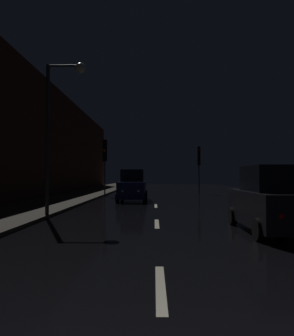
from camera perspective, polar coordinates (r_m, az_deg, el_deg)
name	(u,v)px	position (r m, az deg, el deg)	size (l,w,h in m)	color
ground	(155,197)	(26.66, 1.52, -5.33)	(25.92, 84.00, 0.02)	black
sidewalk_left	(76,196)	(27.48, -12.77, -5.00)	(4.40, 84.00, 0.15)	#38332B
building_facade_left	(31,134)	(25.09, -20.48, 5.85)	(0.80, 63.00, 9.88)	#472319
lane_centerline	(157,223)	(11.96, 1.81, -10.07)	(0.16, 15.74, 0.01)	beige
traffic_light_far_right	(199,160)	(32.14, 9.46, 1.54)	(0.34, 0.47, 4.77)	#38383A
traffic_light_far_left	(105,155)	(27.88, -7.71, 2.36)	(0.37, 0.48, 4.99)	#38383A
streetlamp_overhead	(59,114)	(14.07, -15.78, 9.51)	(1.70, 0.44, 6.65)	#2D2D30
car_approaching_headlights	(133,186)	(22.74, -2.64, -3.38)	(2.07, 4.47, 2.25)	#141E51
car_parked_right_near	(271,202)	(10.85, 21.70, -5.71)	(1.95, 4.22, 2.13)	black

